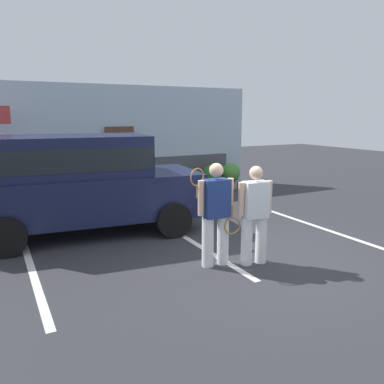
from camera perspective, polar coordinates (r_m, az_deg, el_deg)
ground_plane at (r=6.80m, az=8.99°, el=-10.06°), size 40.00×40.00×0.00m
parking_stripe_0 at (r=7.00m, az=-22.61°, el=-10.17°), size 0.12×4.40×0.01m
parking_stripe_1 at (r=7.77m, az=-0.25°, el=-7.12°), size 0.12×4.40×0.01m
parking_stripe_2 at (r=9.46m, az=15.89°, el=-4.19°), size 0.12×4.40×0.01m
house_frontage at (r=12.47m, az=-9.92°, el=7.09°), size 8.74×0.40×3.36m
parked_suv at (r=8.32m, az=-15.79°, el=1.79°), size 4.79×2.59×2.05m
tennis_player_man at (r=6.31m, az=3.47°, el=-3.08°), size 0.77×0.29×1.71m
tennis_player_woman at (r=6.46m, az=9.17°, el=-3.24°), size 0.86×0.31×1.65m
potted_plant_by_porch at (r=12.85m, az=2.87°, el=2.37°), size 0.63×0.63×0.84m
potted_plant_secondary at (r=13.17m, az=5.72°, el=2.60°), size 0.65×0.65×0.86m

